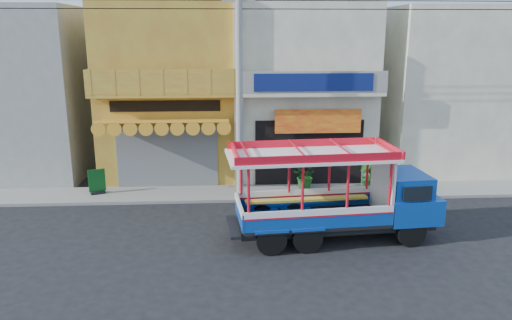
{
  "coord_description": "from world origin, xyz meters",
  "views": [
    {
      "loc": [
        -1.48,
        -15.54,
        6.48
      ],
      "look_at": [
        -0.42,
        2.5,
        1.84
      ],
      "focal_mm": 35.0,
      "sensor_mm": 36.0,
      "label": 1
    }
  ],
  "objects": [
    {
      "name": "ground",
      "position": [
        0.0,
        0.0,
        0.0
      ],
      "size": [
        90.0,
        90.0,
        0.0
      ],
      "primitive_type": "plane",
      "color": "black",
      "rests_on": "ground"
    },
    {
      "name": "filler_building_left",
      "position": [
        -11.0,
        8.0,
        3.8
      ],
      "size": [
        6.0,
        6.0,
        7.6
      ],
      "primitive_type": "cube",
      "color": "gray",
      "rests_on": "ground"
    },
    {
      "name": "potted_plant_b",
      "position": [
        4.31,
        4.17,
        0.65
      ],
      "size": [
        0.69,
        0.74,
        1.07
      ],
      "primitive_type": "imported",
      "rotation": [
        0.0,
        0.0,
        2.04
      ],
      "color": "#174F16",
      "rests_on": "sidewalk"
    },
    {
      "name": "songthaew_truck",
      "position": [
        2.37,
        -0.69,
        1.49
      ],
      "size": [
        6.77,
        2.68,
        3.09
      ],
      "color": "black",
      "rests_on": "ground"
    },
    {
      "name": "green_sign",
      "position": [
        -6.77,
        4.11,
        0.55
      ],
      "size": [
        0.65,
        0.49,
        1.02
      ],
      "color": "black",
      "rests_on": "sidewalk"
    },
    {
      "name": "potted_plant_a",
      "position": [
        1.73,
        4.33,
        0.68
      ],
      "size": [
        1.26,
        1.3,
        1.11
      ],
      "primitive_type": "imported",
      "rotation": [
        0.0,
        0.0,
        1.03
      ],
      "color": "#174F16",
      "rests_on": "sidewalk"
    },
    {
      "name": "filler_building_right",
      "position": [
        9.0,
        8.0,
        3.8
      ],
      "size": [
        6.0,
        6.0,
        7.6
      ],
      "primitive_type": "cube",
      "color": "#BCB29A",
      "rests_on": "ground"
    },
    {
      "name": "party_pilaster",
      "position": [
        -1.0,
        4.85,
        4.0
      ],
      "size": [
        0.35,
        0.3,
        8.0
      ],
      "primitive_type": "cube",
      "color": "#BCB29A",
      "rests_on": "ground"
    },
    {
      "name": "sidewalk",
      "position": [
        0.0,
        4.0,
        0.06
      ],
      "size": [
        30.0,
        2.0,
        0.12
      ],
      "primitive_type": "cube",
      "color": "slate",
      "rests_on": "ground"
    },
    {
      "name": "utility_pole",
      "position": [
        -0.85,
        3.3,
        5.03
      ],
      "size": [
        28.0,
        0.26,
        9.0
      ],
      "color": "gray",
      "rests_on": "ground"
    },
    {
      "name": "shophouse_left",
      "position": [
        -4.0,
        7.96,
        4.11
      ],
      "size": [
        6.0,
        7.5,
        8.24
      ],
      "color": "#B06F27",
      "rests_on": "ground"
    },
    {
      "name": "potted_plant_c",
      "position": [
        4.47,
        4.18,
        0.63
      ],
      "size": [
        0.8,
        0.8,
        1.02
      ],
      "primitive_type": "imported",
      "rotation": [
        0.0,
        0.0,
        4.08
      ],
      "color": "#174F16",
      "rests_on": "sidewalk"
    },
    {
      "name": "shophouse_right",
      "position": [
        2.0,
        7.96,
        4.11
      ],
      "size": [
        6.0,
        6.75,
        8.24
      ],
      "color": "#BCB29A",
      "rests_on": "ground"
    }
  ]
}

